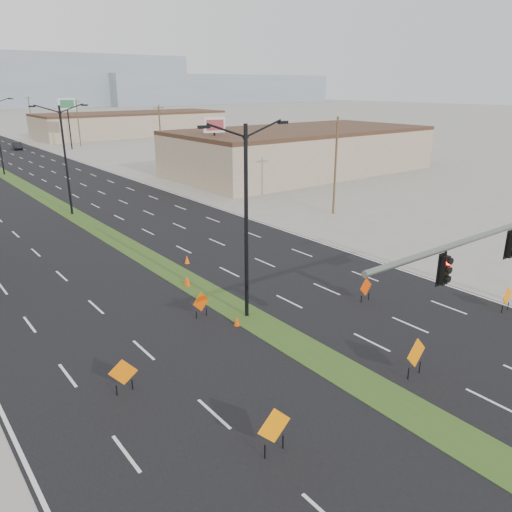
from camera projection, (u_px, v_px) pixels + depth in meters
ground at (448, 434)px, 17.69m from camera, size 600.00×600.00×0.00m
building_se_near at (301, 152)px, 70.12m from camera, size 36.00×18.00×5.50m
building_se_far at (132, 125)px, 121.20m from camera, size 44.00×16.00×5.00m
mesa_east at (215, 89)px, 335.88m from camera, size 160.00×50.00×18.00m
streetlight_0 at (246, 218)px, 24.91m from camera, size 5.15×0.24×10.02m
streetlight_1 at (65, 157)px, 45.89m from camera, size 5.15×0.24×10.02m
utility_pole_0 at (336, 165)px, 46.44m from camera, size 1.60×0.20×9.00m
utility_pole_1 at (160, 136)px, 72.65m from camera, size 1.60×0.20×9.00m
utility_pole_2 at (78, 122)px, 98.87m from camera, size 1.60×0.20×9.00m
utility_pole_3 at (30, 114)px, 125.09m from camera, size 1.60×0.20×9.00m
car_mid at (17, 146)px, 95.18m from camera, size 1.91×4.24×1.35m
construction_sign_0 at (123, 373)px, 19.75m from camera, size 1.06×0.49×1.52m
construction_sign_1 at (274, 427)px, 16.38m from camera, size 1.35×0.07×1.79m
construction_sign_2 at (201, 303)px, 26.26m from camera, size 1.07×0.22×1.44m
construction_sign_3 at (416, 354)px, 20.82m from camera, size 1.35×0.16×1.80m
construction_sign_4 at (366, 288)px, 28.19m from camera, size 1.08×0.17×1.44m
construction_sign_5 at (507, 297)px, 26.94m from camera, size 1.11×0.13×1.48m
cone_0 at (237, 321)px, 25.52m from camera, size 0.36×0.36×0.53m
cone_1 at (187, 281)px, 30.72m from camera, size 0.38×0.38×0.59m
cone_2 at (187, 260)px, 34.41m from camera, size 0.39×0.39×0.58m
cone_3 at (188, 282)px, 30.49m from camera, size 0.42×0.42×0.56m
pole_sign_east_near at (214, 131)px, 59.20m from camera, size 2.64×1.04×8.11m
pole_sign_east_far at (67, 108)px, 93.12m from camera, size 3.02×1.28×9.38m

